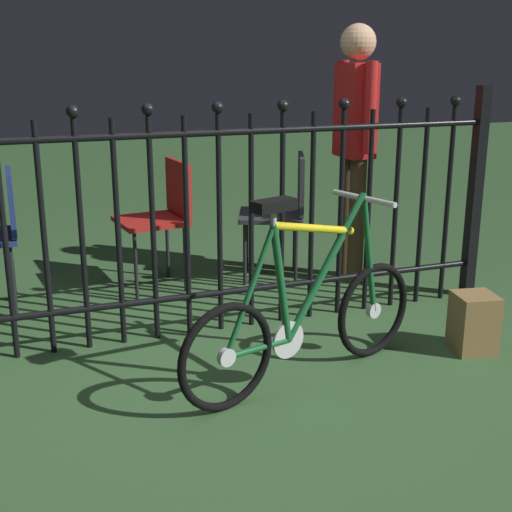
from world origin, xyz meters
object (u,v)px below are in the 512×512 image
object	(u,v)px
bicycle	(306,317)
person_visitor	(355,131)
chair_red	(162,211)
chair_charcoal	(283,205)
display_crate	(474,323)

from	to	relation	value
bicycle	person_visitor	xyz separation A→B (m)	(0.94, 1.33, 0.70)
chair_red	chair_charcoal	world-z (taller)	chair_charcoal
person_visitor	bicycle	bearing A→B (deg)	-125.24
chair_charcoal	display_crate	bearing A→B (deg)	-72.83
bicycle	chair_charcoal	size ratio (longest dim) A/B	1.59
bicycle	chair_charcoal	world-z (taller)	bicycle
chair_red	chair_charcoal	distance (m)	0.82
person_visitor	display_crate	world-z (taller)	person_visitor
chair_charcoal	display_crate	world-z (taller)	chair_charcoal
person_visitor	display_crate	xyz separation A→B (m)	(0.03, -1.32, -0.87)
person_visitor	chair_charcoal	bearing A→B (deg)	157.80
bicycle	chair_red	distance (m)	1.66
chair_charcoal	display_crate	size ratio (longest dim) A/B	2.75
bicycle	chair_red	size ratio (longest dim) A/B	1.63
bicycle	chair_charcoal	distance (m)	1.60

